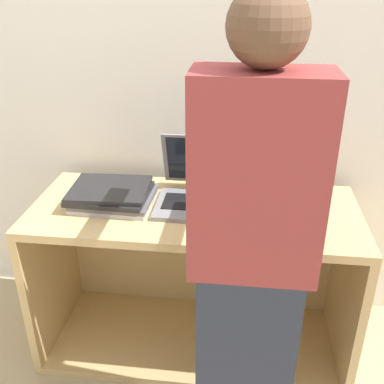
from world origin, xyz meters
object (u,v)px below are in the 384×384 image
at_px(laptop_open, 196,190).
at_px(laptop_stack_right, 280,203).
at_px(person, 251,259).
at_px(laptop_stack_left, 112,195).

relative_size(laptop_open, laptop_stack_right, 1.08).
bearing_deg(person, laptop_stack_right, 75.40).
distance_m(laptop_open, person, 0.58).
bearing_deg(laptop_stack_left, person, -37.72).
xyz_separation_m(laptop_open, laptop_stack_right, (0.36, -0.06, -0.01)).
height_order(laptop_open, laptop_stack_right, laptop_open).
bearing_deg(person, laptop_stack_left, 142.28).
height_order(laptop_open, laptop_stack_left, laptop_open).
bearing_deg(laptop_stack_right, laptop_open, 170.19).
height_order(laptop_stack_right, person, person).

